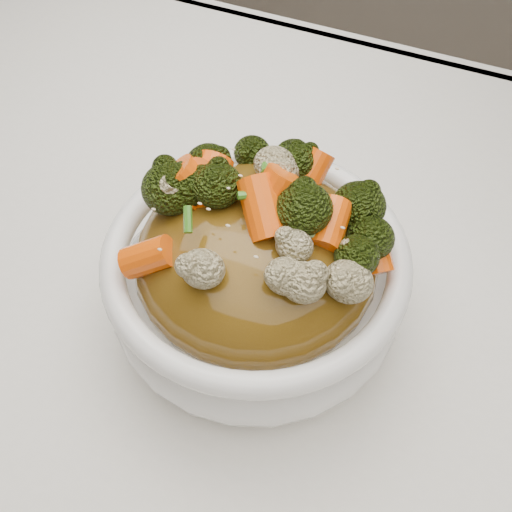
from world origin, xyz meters
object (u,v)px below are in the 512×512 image
at_px(carrots, 256,197).
at_px(broccoli, 256,198).
at_px(bowl, 256,283).
at_px(dining_table, 270,496).

distance_m(carrots, broccoli, 0.00).
height_order(bowl, carrots, carrots).
relative_size(bowl, broccoli, 1.26).
bearing_deg(broccoli, carrots, 0.00).
relative_size(dining_table, carrots, 7.41).
bearing_deg(bowl, carrots, 90.00).
height_order(dining_table, broccoli, broccoli).
bearing_deg(dining_table, bowl, 151.79).
relative_size(dining_table, bowl, 5.90).
xyz_separation_m(bowl, carrots, (0.00, 0.00, 0.09)).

